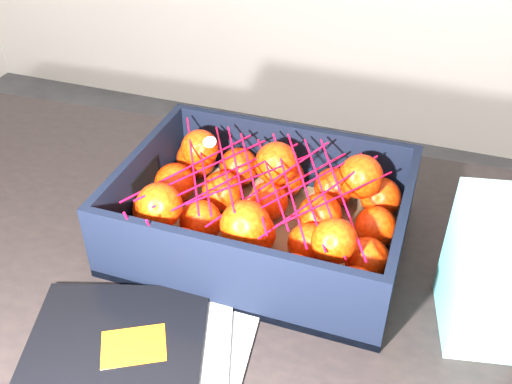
% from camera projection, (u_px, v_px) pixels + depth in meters
% --- Properties ---
extents(table, '(1.24, 0.86, 0.75)m').
position_uv_depth(table, '(189.00, 324.00, 0.87)').
color(table, black).
rests_on(table, ground).
extents(produce_crate, '(0.40, 0.30, 0.12)m').
position_uv_depth(produce_crate, '(263.00, 221.00, 0.85)').
color(produce_crate, brown).
rests_on(produce_crate, table).
extents(clementine_heap, '(0.38, 0.28, 0.11)m').
position_uv_depth(clementine_heap, '(261.00, 211.00, 0.84)').
color(clementine_heap, red).
rests_on(clementine_heap, produce_crate).
extents(mesh_net, '(0.33, 0.26, 0.09)m').
position_uv_depth(mesh_net, '(257.00, 182.00, 0.80)').
color(mesh_net, red).
rests_on(mesh_net, clementine_heap).
extents(retail_carton, '(0.10, 0.13, 0.18)m').
position_uv_depth(retail_carton, '(486.00, 271.00, 0.69)').
color(retail_carton, silver).
rests_on(retail_carton, table).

